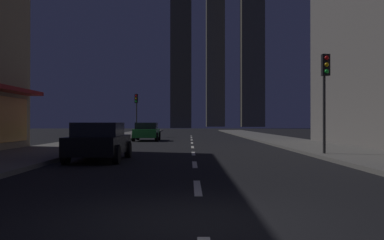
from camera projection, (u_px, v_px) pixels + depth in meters
The scene contains 12 objects.
ground_plane at pixel (192, 139), 38.24m from camera, with size 78.00×136.00×0.10m, color black.
sidewalk_right at pixel (269, 138), 38.28m from camera, with size 4.00×76.00×0.15m, color #605E59.
sidewalk_left at pixel (113, 138), 38.20m from camera, with size 4.00×76.00×0.15m, color #605E59.
lane_marking_center at pixel (193, 147), 25.04m from camera, with size 0.16×43.80×0.01m.
skyscraper_distant_mid at pixel (215, 22), 157.38m from camera, with size 6.59×7.64×77.47m, color #645F4B.
skyscraper_distant_short at pixel (252, 48), 148.11m from camera, with size 7.98×5.29×54.95m, color #5E5946.
car_parked_near at pixel (99, 141), 16.16m from camera, with size 1.98×4.24×1.45m.
car_parked_far at pixel (147, 131), 34.04m from camera, with size 1.98×4.24×1.45m.
fire_hydrant_far_left at pixel (89, 140), 24.35m from camera, with size 0.42×0.30×0.65m.
traffic_light_near_right at pixel (325, 81), 17.83m from camera, with size 0.32×0.48×4.20m.
traffic_light_far_left at pixel (136, 105), 42.61m from camera, with size 0.32×0.48×4.20m.
street_lamp_right at pixel (363, 9), 13.61m from camera, with size 1.96×0.56×6.58m.
Camera 1 is at (-0.17, -6.25, 1.44)m, focal length 39.93 mm.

